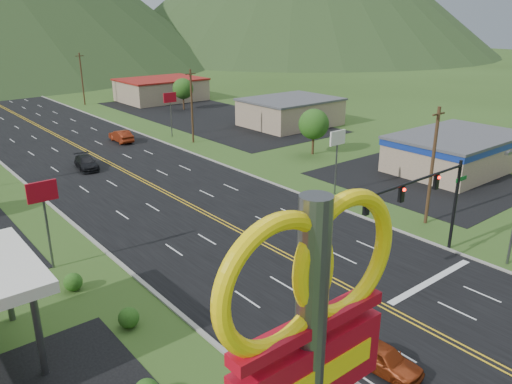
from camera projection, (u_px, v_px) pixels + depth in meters
traffic_signal at (427, 194)px, 33.96m from camera, size 13.10×0.43×7.00m
building_east_near at (456, 150)px, 57.02m from camera, size 15.40×10.40×4.10m
building_east_mid at (290, 112)px, 80.17m from camera, size 14.40×11.40×4.30m
building_east_far at (161, 90)px, 103.33m from camera, size 16.40×12.40×4.50m
pole_sign_west_a at (43, 201)px, 33.57m from camera, size 2.00×0.18×6.40m
pole_sign_east_a at (337, 144)px, 48.17m from camera, size 2.00×0.18×6.40m
pole_sign_east_b at (170, 102)px, 71.55m from camera, size 2.00×0.18×6.40m
tree_east_a at (314, 124)px, 62.68m from camera, size 3.84×3.84×5.82m
tree_east_b at (183, 89)px, 92.82m from camera, size 3.84×3.84×5.82m
utility_pole_a at (432, 165)px, 41.13m from camera, size 1.60×0.28×10.00m
utility_pole_b at (192, 106)px, 68.17m from camera, size 1.60×0.28×10.00m
utility_pole_c at (82, 79)px, 97.39m from camera, size 1.60×0.28×10.00m
utility_pole_d at (23, 64)px, 126.62m from camera, size 1.60×0.28×10.00m
car_red_near at (383, 359)px, 24.83m from camera, size 2.04×4.24×1.39m
car_dark_mid at (86, 163)px, 57.50m from camera, size 2.70×5.19×1.44m
car_red_far at (121, 136)px, 69.77m from camera, size 1.86×5.03×1.64m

